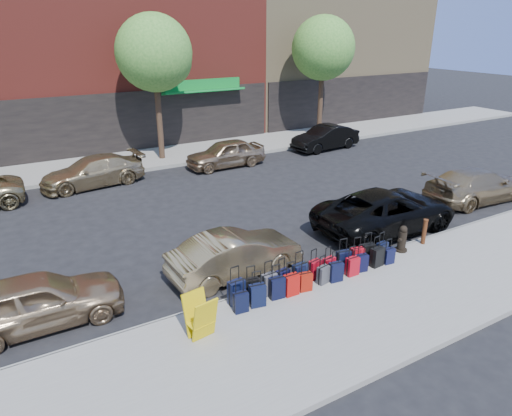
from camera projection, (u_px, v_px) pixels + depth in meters
ground at (236, 224)px, 16.74m from camera, size 120.00×120.00×0.00m
sidewalk_near at (355, 312)px, 11.48m from camera, size 60.00×4.00×0.15m
sidewalk_far at (151, 158)px, 24.76m from camera, size 60.00×4.00×0.15m
curb_near at (308, 276)px, 13.11m from camera, size 60.00×0.08×0.15m
curb_far at (163, 168)px, 23.14m from camera, size 60.00×0.08×0.15m
tree_center at (157, 55)px, 22.67m from camera, size 3.80×3.80×7.27m
tree_right at (325, 50)px, 27.53m from camera, size 3.80×3.80×7.27m
suitcase_front_0 at (237, 292)px, 11.59m from camera, size 0.45×0.27×1.03m
suitcase_front_1 at (252, 289)px, 11.81m from camera, size 0.41×0.27×0.93m
suitcase_front_2 at (270, 284)px, 12.00m from camera, size 0.41×0.24×0.96m
suitcase_front_3 at (283, 279)px, 12.27m from camera, size 0.40×0.27×0.89m
suitcase_front_4 at (300, 275)px, 12.42m from camera, size 0.42×0.24×1.00m
suitcase_front_5 at (315, 269)px, 12.77m from camera, size 0.40×0.27×0.88m
suitcase_front_6 at (329, 266)px, 12.94m from camera, size 0.38×0.25×0.86m
suitcase_front_7 at (343, 261)px, 13.15m from camera, size 0.44×0.28×1.00m
suitcase_front_8 at (357, 257)px, 13.47m from camera, size 0.40×0.27×0.89m
suitcase_front_9 at (368, 253)px, 13.64m from camera, size 0.42×0.28×0.94m
suitcase_front_10 at (382, 250)px, 13.87m from camera, size 0.37×0.24×0.85m
suitcase_back_0 at (241, 302)px, 11.27m from camera, size 0.38×0.24×0.87m
suitcase_back_1 at (257, 295)px, 11.49m from camera, size 0.44×0.30×0.96m
suitcase_back_2 at (277, 288)px, 11.83m from camera, size 0.41×0.26×0.95m
suitcase_back_3 at (291, 285)px, 11.97m from camera, size 0.40×0.24×0.94m
suitcase_back_4 at (305, 282)px, 12.18m from camera, size 0.38×0.26×0.83m
suitcase_back_5 at (323, 275)px, 12.53m from camera, size 0.38×0.26×0.83m
suitcase_back_6 at (336, 272)px, 12.63m from camera, size 0.41×0.27×0.90m
suitcase_back_7 at (352, 266)px, 12.93m from camera, size 0.37×0.22×0.88m
suitcase_back_8 at (361, 263)px, 13.15m from camera, size 0.38×0.26×0.84m
suitcase_back_9 at (377, 257)px, 13.41m from camera, size 0.41×0.26×0.94m
suitcase_back_10 at (389, 256)px, 13.58m from camera, size 0.34×0.22×0.78m
fire_hydrant at (402, 239)px, 14.29m from camera, size 0.44×0.39×0.86m
bollard at (424, 231)px, 14.75m from camera, size 0.16×0.16×0.85m
display_rack at (200, 317)px, 10.28m from camera, size 0.68×0.73×1.05m
car_near_0 at (37, 301)px, 10.86m from camera, size 3.99×1.63×1.35m
car_near_1 at (235, 254)px, 13.12m from camera, size 4.03×1.62×1.30m
car_near_2 at (386, 211)px, 15.97m from camera, size 5.36×2.48×1.49m
car_near_3 at (477, 185)px, 18.71m from camera, size 4.90×2.23×1.39m
car_far_1 at (93, 172)px, 20.52m from camera, size 4.75×2.37×1.32m
car_far_2 at (226, 153)px, 23.31m from camera, size 4.12×1.71×1.39m
car_far_3 at (325, 138)px, 26.62m from camera, size 4.32×1.85×1.39m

